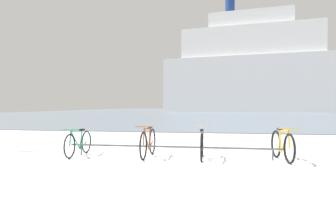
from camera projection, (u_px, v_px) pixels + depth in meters
ground at (229, 113)px, 59.78m from camera, size 80.00×132.00×0.08m
bike_rack at (172, 147)px, 8.93m from camera, size 5.61×0.07×0.31m
bicycle_0 at (78, 143)px, 9.27m from camera, size 0.46×1.69×0.75m
bicycle_1 at (148, 143)px, 9.02m from camera, size 0.46×1.77×0.84m
bicycle_2 at (202, 144)px, 8.69m from camera, size 0.46×1.65×0.82m
bicycle_3 at (282, 146)px, 8.41m from camera, size 0.50×1.65×0.83m
ferry_ship at (255, 71)px, 71.05m from camera, size 38.44×17.44×25.18m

